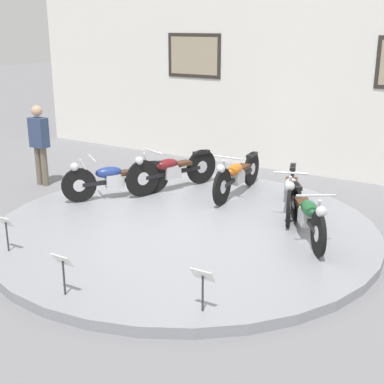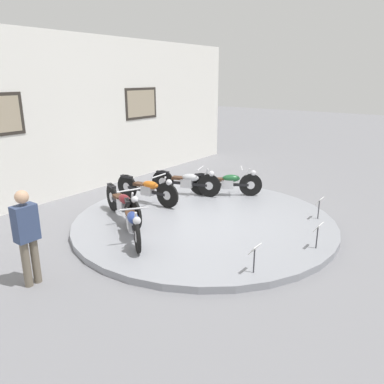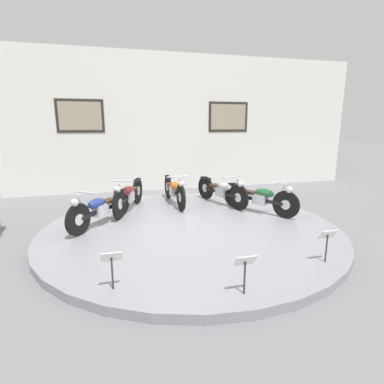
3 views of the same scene
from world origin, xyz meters
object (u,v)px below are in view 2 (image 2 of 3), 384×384
Objects in this scene: info_placard_front_left at (254,253)px; visitor_standing at (27,233)px; motorcycle_orange at (148,189)px; motorcycle_green at (227,182)px; motorcycle_maroon at (123,203)px; motorcycle_silver at (187,181)px; info_placard_front_centre at (318,230)px; motorcycle_blue at (132,221)px; info_placard_front_right at (319,204)px.

visitor_standing reaches higher than info_placard_front_left.
motorcycle_orange reaches higher than motorcycle_green.
motorcycle_maroon is 1.01× the size of motorcycle_silver.
motorcycle_orange is 1.05× the size of motorcycle_silver.
motorcycle_green is 3.27× the size of info_placard_front_centre.
motorcycle_silver is at bearing 17.20° from motorcycle_blue.
motorcycle_blue is 2.62m from info_placard_front_left.
motorcycle_green is 2.62m from info_placard_front_right.
motorcycle_silver is at bearing 52.25° from info_placard_front_left.
motorcycle_green reaches higher than info_placard_front_centre.
motorcycle_silver is 4.21m from info_placard_front_centre.
info_placard_front_left is at bearing -50.93° from visitor_standing.
motorcycle_blue is 0.85× the size of motorcycle_silver.
info_placard_front_left is at bearing -84.77° from motorcycle_blue.
motorcycle_silver is 3.70× the size of info_placard_front_left.
info_placard_front_right is (3.11, 0.00, 0.00)m from info_placard_front_left.
motorcycle_silver is 1.11m from motorcycle_green.
motorcycle_orange is (1.18, 0.36, -0.01)m from motorcycle_maroon.
visitor_standing is (-3.86, 3.34, 0.40)m from info_placard_front_centre.
motorcycle_blue is at bearing -162.80° from motorcycle_silver.
motorcycle_maroon is 2.79m from visitor_standing.
motorcycle_maroon is 3.55m from info_placard_front_left.
motorcycle_maroon is 3.11m from motorcycle_green.
motorcycle_green is at bearing -17.28° from motorcycle_maroon.
info_placard_front_left is 1.00× the size of info_placard_front_centre.
motorcycle_green is 5.67m from visitor_standing.
motorcycle_blue is 3.11m from motorcycle_silver.
visitor_standing is at bearing 129.07° from info_placard_front_left.
motorcycle_orange reaches higher than info_placard_front_left.
motorcycle_maroon is at bearing 56.43° from motorcycle_blue.
motorcycle_maroon is at bearing 83.96° from info_placard_front_left.
motorcycle_blue is 3.58m from motorcycle_green.
info_placard_front_right is (2.73, -3.53, -0.03)m from motorcycle_maroon.
motorcycle_maroon is 3.72× the size of info_placard_front_centre.
motorcycle_orange is at bearing 111.71° from info_placard_front_right.
motorcycle_blue is 2.21m from motorcycle_orange.
motorcycle_maroon reaches higher than info_placard_front_centre.
motorcycle_maroon reaches higher than info_placard_front_left.
info_placard_front_centre is 5.12m from visitor_standing.
visitor_standing is (-2.30, 2.83, 0.40)m from info_placard_front_left.
motorcycle_silver reaches higher than motorcycle_blue.
motorcycle_silver is 3.55m from info_placard_front_right.
motorcycle_orange is at bearing 144.25° from motorcycle_green.
motorcycle_green is (2.97, -0.92, -0.02)m from motorcycle_maroon.
info_placard_front_right is (3.35, -2.61, -0.01)m from motorcycle_blue.
motorcycle_silver reaches higher than info_placard_front_right.
motorcycle_orange is 2.20m from motorcycle_green.
motorcycle_silver is 3.70× the size of info_placard_front_centre.
motorcycle_maroon is 1.24m from motorcycle_orange.
visitor_standing is at bearing 177.72° from motorcycle_green.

